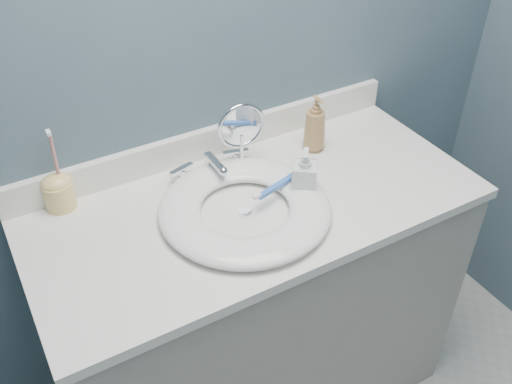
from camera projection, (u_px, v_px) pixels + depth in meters
back_wall at (205, 52)px, 1.52m from camera, size 2.20×0.02×2.40m
vanity_cabinet at (256, 313)px, 1.81m from camera, size 1.20×0.55×0.85m
countertop at (256, 206)px, 1.54m from camera, size 1.22×0.57×0.03m
backsplash at (212, 141)px, 1.68m from camera, size 1.22×0.02×0.09m
basin at (245, 208)px, 1.48m from camera, size 0.45×0.45×0.04m
drain at (245, 213)px, 1.49m from camera, size 0.04×0.04×0.01m
faucet at (211, 167)px, 1.61m from camera, size 0.25×0.13×0.07m
makeup_mirror at (241, 133)px, 1.59m from camera, size 0.14×0.08×0.21m
soap_bottle_amber at (315, 124)px, 1.68m from camera, size 0.07×0.07×0.17m
soap_bottle_clear at (305, 173)px, 1.51m from camera, size 0.09×0.09×0.14m
toothbrush_holder at (58, 190)px, 1.48m from camera, size 0.08×0.08×0.23m
toothbrush_lying at (278, 186)px, 1.51m from camera, size 0.17×0.06×0.02m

